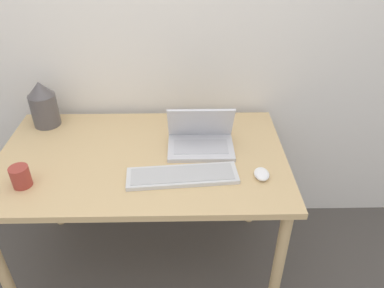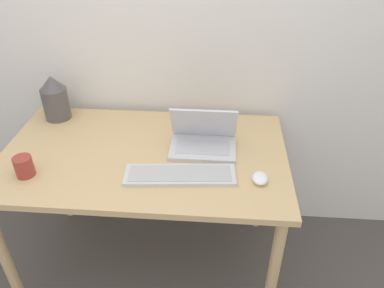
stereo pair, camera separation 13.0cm
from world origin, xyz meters
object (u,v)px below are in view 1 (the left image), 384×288
Objects in this scene: mouse at (262,174)px; laptop at (201,139)px; keyboard at (182,176)px; mug at (21,177)px; vase at (43,104)px.

laptop is at bearing 137.18° from mouse.
mouse reaches higher than keyboard.
laptop is 0.79m from mug.
laptop is at bearing 69.51° from keyboard.
mug is (-0.66, -0.04, 0.04)m from keyboard.
mouse is 1.14m from vase.
laptop is at bearing -16.00° from vase.
keyboard is 5.47× the size of mouse.
mouse is at bearing 2.02° from mug.
vase reaches higher than keyboard.
mug is (0.05, -0.49, -0.07)m from vase.
mouse is at bearing -23.79° from vase.
laptop is 3.49× the size of mouse.
mouse is 1.00m from mug.
laptop is 1.28× the size of vase.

